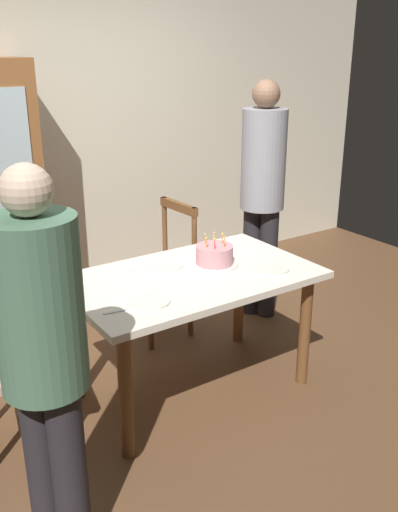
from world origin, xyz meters
TOP-DOWN VIEW (x-y plane):
  - ground at (0.00, 0.00)m, footprint 6.40×6.40m
  - back_wall at (0.00, 1.85)m, footprint 6.40×0.10m
  - dining_table at (0.00, 0.00)m, footprint 1.41×0.85m
  - birthday_cake at (0.19, 0.04)m, footprint 0.28×0.28m
  - plate_near_celebrant at (-0.39, -0.19)m, footprint 0.22×0.22m
  - plate_far_side at (-0.07, 0.19)m, footprint 0.22×0.22m
  - plate_near_guest at (0.42, -0.19)m, footprint 0.22×0.22m
  - fork_near_celebrant at (-0.55, -0.20)m, footprint 0.18×0.05m
  - fork_far_side at (-0.23, 0.21)m, footprint 0.18×0.02m
  - chair_spindle_back at (0.22, 0.74)m, footprint 0.47×0.47m
  - person_celebrant at (-1.09, -0.67)m, footprint 0.32×0.32m
  - person_guest at (1.00, 0.59)m, footprint 0.32×0.32m

SIDE VIEW (x-z plane):
  - ground at x=0.00m, z-range 0.00..0.00m
  - chair_spindle_back at x=0.22m, z-range -0.02..0.93m
  - dining_table at x=0.00m, z-range 0.27..1.03m
  - fork_near_celebrant at x=-0.55m, z-range 0.75..0.76m
  - fork_far_side at x=-0.23m, z-range 0.75..0.76m
  - plate_near_celebrant at x=-0.39m, z-range 0.75..0.77m
  - plate_far_side at x=-0.07m, z-range 0.75..0.77m
  - plate_near_guest at x=0.42m, z-range 0.75..0.77m
  - birthday_cake at x=0.19m, z-range 0.72..0.91m
  - person_celebrant at x=-1.09m, z-range 0.11..1.73m
  - person_guest at x=1.00m, z-range 0.13..1.89m
  - back_wall at x=0.00m, z-range 0.00..2.60m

